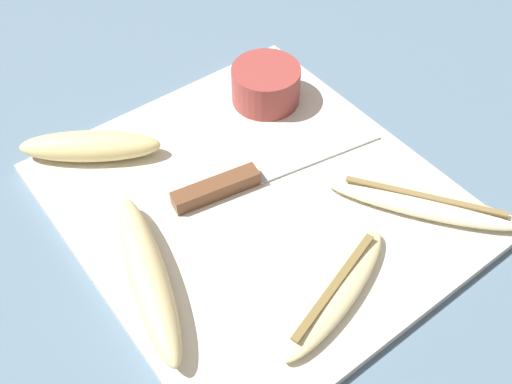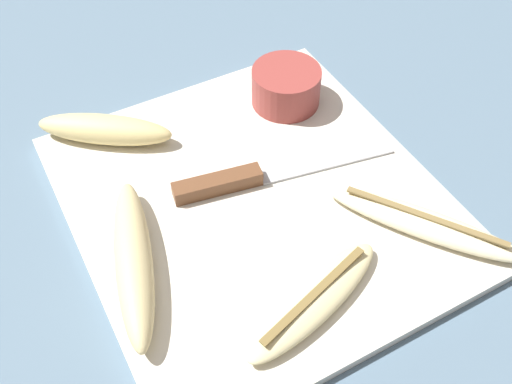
# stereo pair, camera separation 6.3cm
# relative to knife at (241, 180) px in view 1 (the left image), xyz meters

# --- Properties ---
(ground_plane) EXTENTS (4.00, 4.00, 0.00)m
(ground_plane) POSITION_rel_knife_xyz_m (0.03, 0.00, -0.02)
(ground_plane) COLOR slate
(cutting_board) EXTENTS (0.41, 0.37, 0.01)m
(cutting_board) POSITION_rel_knife_xyz_m (0.03, 0.00, -0.01)
(cutting_board) COLOR silver
(cutting_board) RESTS_ON ground_plane
(knife) EXTENTS (0.06, 0.25, 0.02)m
(knife) POSITION_rel_knife_xyz_m (0.00, 0.00, 0.00)
(knife) COLOR brown
(knife) RESTS_ON cutting_board
(banana_soft_right) EXTENTS (0.09, 0.18, 0.02)m
(banana_soft_right) POSITION_rel_knife_xyz_m (0.16, -0.01, 0.00)
(banana_soft_right) COLOR beige
(banana_soft_right) RESTS_ON cutting_board
(banana_bright_far) EXTENTS (0.19, 0.15, 0.02)m
(banana_bright_far) POSITION_rel_knife_xyz_m (0.14, 0.13, 0.00)
(banana_bright_far) COLOR beige
(banana_bright_far) RESTS_ON cutting_board
(banana_mellow_near) EXTENTS (0.20, 0.09, 0.03)m
(banana_mellow_near) POSITION_rel_knife_xyz_m (0.05, -0.14, 0.01)
(banana_mellow_near) COLOR beige
(banana_mellow_near) RESTS_ON cutting_board
(banana_golden_short) EXTENTS (0.12, 0.15, 0.03)m
(banana_golden_short) POSITION_rel_knife_xyz_m (-0.14, -0.11, 0.01)
(banana_golden_short) COLOR #EDD689
(banana_golden_short) RESTS_ON cutting_board
(prep_bowl) EXTENTS (0.08, 0.08, 0.05)m
(prep_bowl) POSITION_rel_knife_xyz_m (-0.10, 0.11, 0.02)
(prep_bowl) COLOR #993D38
(prep_bowl) RESTS_ON cutting_board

